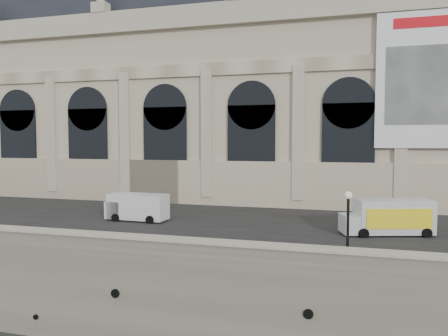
# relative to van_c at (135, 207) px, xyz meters

# --- Properties ---
(quay) EXTENTS (160.00, 70.00, 6.00)m
(quay) POSITION_rel_van_c_xyz_m (2.39, 23.84, -4.25)
(quay) COLOR gray
(quay) RESTS_ON ground
(street) EXTENTS (160.00, 24.00, 0.06)m
(street) POSITION_rel_van_c_xyz_m (2.39, 2.84, -1.22)
(street) COLOR #2D2D2D
(street) RESTS_ON quay
(parapet) EXTENTS (160.00, 1.40, 1.21)m
(parapet) POSITION_rel_van_c_xyz_m (2.39, -10.56, -0.63)
(parapet) COLOR gray
(parapet) RESTS_ON quay
(museum) EXTENTS (69.00, 18.70, 29.10)m
(museum) POSITION_rel_van_c_xyz_m (-3.59, 19.70, 12.47)
(museum) COLOR #C6B598
(museum) RESTS_ON quay
(van_c) EXTENTS (5.56, 2.43, 2.45)m
(van_c) POSITION_rel_van_c_xyz_m (0.00, 0.00, 0.00)
(van_c) COLOR silver
(van_c) RESTS_ON quay
(box_truck) EXTENTS (7.10, 4.01, 2.73)m
(box_truck) POSITION_rel_van_c_xyz_m (21.44, -0.16, 0.12)
(box_truck) COLOR silver
(box_truck) RESTS_ON quay
(lamp_right) EXTENTS (0.44, 0.44, 4.32)m
(lamp_right) POSITION_rel_van_c_xyz_m (18.43, -9.39, 0.90)
(lamp_right) COLOR black
(lamp_right) RESTS_ON quay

